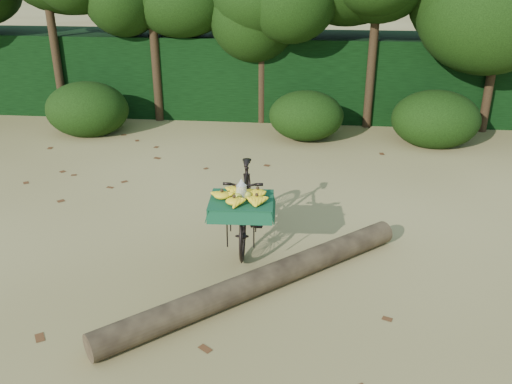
# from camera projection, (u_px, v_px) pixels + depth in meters

# --- Properties ---
(ground) EXTENTS (80.00, 80.00, 0.00)m
(ground) POSITION_uv_depth(u_px,v_px,m) (184.00, 237.00, 7.15)
(ground) COLOR tan
(ground) RESTS_ON ground
(vendor_bicycle) EXTENTS (0.76, 1.78, 1.02)m
(vendor_bicycle) POSITION_uv_depth(u_px,v_px,m) (245.00, 204.00, 6.86)
(vendor_bicycle) COLOR black
(vendor_bicycle) RESTS_ON ground
(fallen_log) EXTENTS (3.12, 2.81, 0.28)m
(fallen_log) POSITION_uv_depth(u_px,v_px,m) (262.00, 280.00, 5.95)
(fallen_log) COLOR brown
(fallen_log) RESTS_ON ground
(hedge_backdrop) EXTENTS (26.00, 1.80, 1.80)m
(hedge_backdrop) POSITION_uv_depth(u_px,v_px,m) (244.00, 74.00, 12.52)
(hedge_backdrop) COLOR black
(hedge_backdrop) RESTS_ON ground
(tree_row) EXTENTS (14.50, 2.00, 4.00)m
(tree_row) POSITION_uv_depth(u_px,v_px,m) (208.00, 28.00, 11.41)
(tree_row) COLOR black
(tree_row) RESTS_ON ground
(bush_clumps) EXTENTS (8.80, 1.70, 0.90)m
(bush_clumps) POSITION_uv_depth(u_px,v_px,m) (256.00, 117.00, 10.83)
(bush_clumps) COLOR black
(bush_clumps) RESTS_ON ground
(leaf_litter) EXTENTS (7.00, 7.30, 0.01)m
(leaf_litter) POSITION_uv_depth(u_px,v_px,m) (195.00, 216.00, 7.74)
(leaf_litter) COLOR #4F2C15
(leaf_litter) RESTS_ON ground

